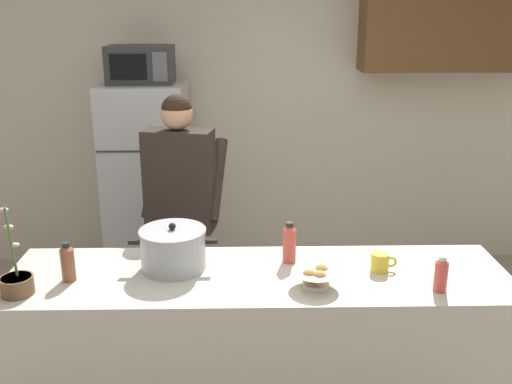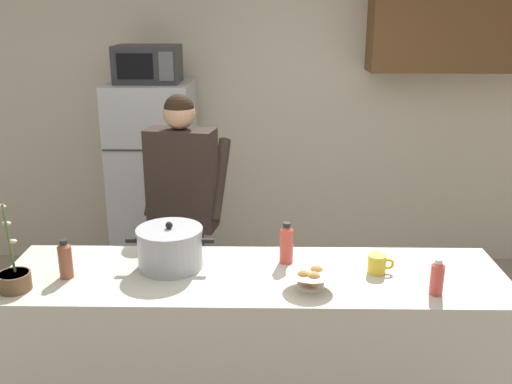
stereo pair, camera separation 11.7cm
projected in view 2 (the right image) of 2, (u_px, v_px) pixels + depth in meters
The scene contains 12 objects.
back_wall_unit at pixel (289, 102), 4.85m from camera, with size 6.00×0.48×2.60m.
kitchen_island at pixel (254, 354), 2.99m from camera, with size 2.49×0.68×0.92m, color beige.
refrigerator at pixel (155, 184), 4.66m from camera, with size 0.64×0.68×1.63m.
microwave at pixel (148, 64), 4.34m from camera, with size 0.48×0.37×0.28m.
person_near_pot at pixel (183, 192), 3.67m from camera, with size 0.57×0.49×1.68m.
cooking_pot at pixel (170, 248), 2.90m from camera, with size 0.44×0.33×0.24m.
coffee_mug at pixel (378, 264), 2.85m from camera, with size 0.13×0.09×0.10m.
bread_bowl at pixel (311, 278), 2.69m from camera, with size 0.23×0.23×0.10m.
bottle_near_edge at pixel (286, 243), 2.95m from camera, with size 0.07×0.07×0.22m.
bottle_mid_counter at pixel (437, 277), 2.62m from camera, with size 0.06×0.06×0.17m.
bottle_far_corner at pixel (65, 259), 2.79m from camera, with size 0.07×0.07×0.20m.
potted_orchid at pixel (14, 278), 2.67m from camera, with size 0.15×0.15×0.43m.
Camera 2 is at (0.05, -2.59, 2.18)m, focal length 40.39 mm.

